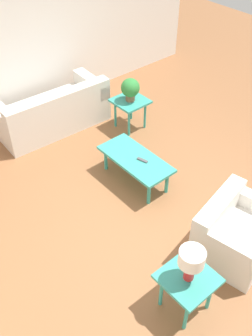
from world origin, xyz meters
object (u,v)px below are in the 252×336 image
(sofa, at_px, (53,112))
(armchair, at_px, (235,233))
(side_table_lamp, at_px, (187,282))
(potted_plant, at_px, (130,88))
(coffee_table, at_px, (135,161))
(side_table_plant, at_px, (130,104))
(table_lamp, at_px, (191,260))

(sofa, distance_m, armchair, 3.61)
(side_table_lamp, height_order, potted_plant, potted_plant)
(armchair, relative_size, side_table_lamp, 2.08)
(coffee_table, xyz_separation_m, side_table_plant, (1.08, -0.83, 0.08))
(side_table_plant, xyz_separation_m, table_lamp, (-2.92, 1.76, 0.36))
(side_table_lamp, height_order, table_lamp, table_lamp)
(armchair, bearing_deg, side_table_lamp, 177.34)
(armchair, height_order, table_lamp, table_lamp)
(side_table_lamp, xyz_separation_m, table_lamp, (0.00, -0.00, 0.36))
(side_table_lamp, relative_size, table_lamp, 1.29)
(coffee_table, bearing_deg, side_table_plant, -37.61)
(coffee_table, relative_size, table_lamp, 2.76)
(side_table_plant, height_order, potted_plant, potted_plant)
(side_table_lamp, bearing_deg, table_lamp, -26.57)
(side_table_lamp, xyz_separation_m, potted_plant, (2.92, -1.76, 0.30))
(sofa, xyz_separation_m, table_lamp, (-3.76, 0.76, 0.51))
(potted_plant, bearing_deg, sofa, 50.13)
(sofa, bearing_deg, armchair, 96.55)
(sofa, relative_size, side_table_lamp, 3.58)
(sofa, bearing_deg, coffee_table, 97.56)
(sofa, distance_m, table_lamp, 3.87)
(sofa, relative_size, table_lamp, 4.63)
(coffee_table, bearing_deg, armchair, -177.21)
(potted_plant, distance_m, table_lamp, 3.41)
(side_table_plant, bearing_deg, potted_plant, 135.00)
(armchair, distance_m, side_table_lamp, 1.03)
(armchair, xyz_separation_m, coffee_table, (1.69, 0.08, 0.08))
(side_table_plant, bearing_deg, sofa, 50.13)
(armchair, bearing_deg, side_table_plant, 63.44)
(sofa, bearing_deg, table_lamp, 81.14)
(table_lamp, bearing_deg, potted_plant, -31.03)
(side_table_plant, bearing_deg, coffee_table, 142.39)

